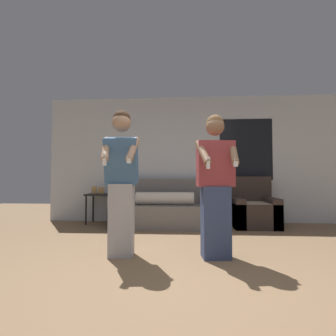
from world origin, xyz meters
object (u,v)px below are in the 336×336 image
person_right (215,184)px  couch (166,210)px  person_left (121,180)px  side_table (101,198)px  armchair (253,210)px

person_right → couch: bearing=109.8°
couch → person_left: bearing=-100.2°
side_table → person_left: 2.53m
armchair → person_left: bearing=-134.3°
couch → person_right: (0.74, -2.05, 0.54)m
armchair → couch: bearing=-178.3°
armchair → person_left: size_ratio=0.56×
person_right → side_table: bearing=133.0°
couch → side_table: bearing=171.1°
side_table → person_right: size_ratio=0.46×
couch → side_table: (-1.37, 0.22, 0.22)m
armchair → person_left: (-2.08, -2.13, 0.59)m
armchair → side_table: armchair is taller
side_table → couch: bearing=-8.9°
armchair → person_left: person_left is taller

